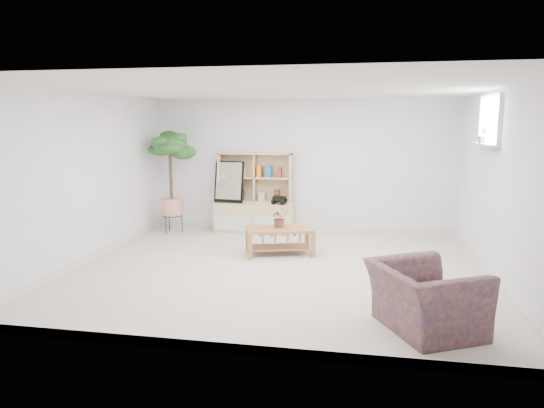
% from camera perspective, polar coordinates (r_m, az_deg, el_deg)
% --- Properties ---
extents(floor, '(5.50, 5.00, 0.01)m').
position_cam_1_polar(floor, '(6.66, 0.70, -7.70)').
color(floor, beige).
rests_on(floor, ground).
extents(ceiling, '(5.50, 5.00, 0.01)m').
position_cam_1_polar(ceiling, '(6.38, 0.75, 13.38)').
color(ceiling, silver).
rests_on(ceiling, walls).
extents(walls, '(5.51, 5.01, 2.40)m').
position_cam_1_polar(walls, '(6.41, 0.72, 2.61)').
color(walls, white).
rests_on(walls, floor).
extents(baseboard, '(5.50, 5.00, 0.10)m').
position_cam_1_polar(baseboard, '(6.64, 0.70, -7.29)').
color(baseboard, silver).
rests_on(baseboard, floor).
extents(window, '(0.10, 0.98, 0.68)m').
position_cam_1_polar(window, '(7.07, 24.30, 8.93)').
color(window, silver).
rests_on(window, walls).
extents(window_sill, '(0.14, 1.00, 0.04)m').
position_cam_1_polar(window_sill, '(7.06, 23.65, 6.37)').
color(window_sill, silver).
rests_on(window_sill, walls).
extents(storage_unit, '(1.45, 0.49, 1.45)m').
position_cam_1_polar(storage_unit, '(8.81, -2.10, 1.32)').
color(storage_unit, tan).
rests_on(storage_unit, floor).
extents(poster, '(0.56, 0.19, 0.76)m').
position_cam_1_polar(poster, '(8.85, -5.08, 2.61)').
color(poster, gold).
rests_on(poster, storage_unit).
extents(toy_truck, '(0.34, 0.26, 0.16)m').
position_cam_1_polar(toy_truck, '(8.65, 0.85, 0.52)').
color(toy_truck, black).
rests_on(toy_truck, storage_unit).
extents(coffee_table, '(1.11, 0.81, 0.41)m').
position_cam_1_polar(coffee_table, '(7.37, 0.89, -4.37)').
color(coffee_table, olive).
rests_on(coffee_table, floor).
extents(table_plant, '(0.35, 0.34, 0.29)m').
position_cam_1_polar(table_plant, '(7.34, 0.91, -1.62)').
color(table_plant, '#184C15').
rests_on(table_plant, coffee_table).
extents(floor_tree, '(0.80, 0.80, 1.85)m').
position_cam_1_polar(floor_tree, '(8.88, -11.80, 2.50)').
color(floor_tree, '#16401B').
rests_on(floor_tree, floor).
extents(armchair, '(1.20, 1.25, 0.72)m').
position_cam_1_polar(armchair, '(4.90, 17.56, -10.04)').
color(armchair, '#1D2144').
rests_on(armchair, floor).
extents(sill_plant, '(0.13, 0.11, 0.21)m').
position_cam_1_polar(sill_plant, '(7.17, 23.50, 7.43)').
color(sill_plant, '#16401B').
rests_on(sill_plant, window_sill).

